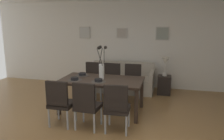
{
  "coord_description": "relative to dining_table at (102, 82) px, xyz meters",
  "views": [
    {
      "loc": [
        1.16,
        -3.6,
        1.98
      ],
      "look_at": [
        0.01,
        0.94,
        0.98
      ],
      "focal_mm": 36.29,
      "sensor_mm": 36.0,
      "label": 1
    }
  ],
  "objects": [
    {
      "name": "bowl_far_left",
      "position": [
        0.0,
        -0.22,
        0.11
      ],
      "size": [
        0.17,
        0.17,
        0.07
      ],
      "color": "black",
      "rests_on": "dining_table"
    },
    {
      "name": "sofa",
      "position": [
        0.1,
        1.68,
        -0.39
      ],
      "size": [
        1.85,
        0.84,
        0.8
      ],
      "color": "#B2A899",
      "rests_on": "ground"
    },
    {
      "name": "framed_picture_right",
      "position": [
        1.2,
        2.16,
        0.98
      ],
      "size": [
        0.38,
        0.03,
        0.39
      ],
      "color": "#B2ADA3"
    },
    {
      "name": "ground_plane",
      "position": [
        0.24,
        -1.02,
        -0.67
      ],
      "size": [
        9.0,
        9.0,
        0.0
      ],
      "primitive_type": "plane",
      "color": "olive"
    },
    {
      "name": "dining_chair_near_right",
      "position": [
        -0.54,
        0.91,
        -0.16
      ],
      "size": [
        0.45,
        0.45,
        0.92
      ],
      "color": "black",
      "rests_on": "ground"
    },
    {
      "name": "bowl_near_left",
      "position": [
        -0.54,
        -0.22,
        0.11
      ],
      "size": [
        0.17,
        0.17,
        0.07
      ],
      "color": "black",
      "rests_on": "dining_table"
    },
    {
      "name": "back_wall_panel",
      "position": [
        0.24,
        2.23,
        0.63
      ],
      "size": [
        9.0,
        0.1,
        2.6
      ],
      "primitive_type": "cube",
      "color": "silver",
      "rests_on": "ground"
    },
    {
      "name": "bowl_near_right",
      "position": [
        -0.54,
        0.22,
        0.11
      ],
      "size": [
        0.17,
        0.17,
        0.07
      ],
      "color": "black",
      "rests_on": "dining_table"
    },
    {
      "name": "placemat_near_left",
      "position": [
        -0.54,
        -0.22,
        0.08
      ],
      "size": [
        0.32,
        0.32,
        0.01
      ],
      "primitive_type": "cylinder",
      "color": "#4C4742",
      "rests_on": "dining_table"
    },
    {
      "name": "dining_chair_near_left",
      "position": [
        -0.55,
        -0.91,
        -0.16
      ],
      "size": [
        0.44,
        0.44,
        0.92
      ],
      "color": "black",
      "rests_on": "ground"
    },
    {
      "name": "framed_picture_left",
      "position": [
        -1.2,
        2.16,
        0.98
      ],
      "size": [
        0.35,
        0.03,
        0.36
      ],
      "color": "#B2ADA3"
    },
    {
      "name": "dining_chair_far_right",
      "position": [
        -0.01,
        0.89,
        -0.16
      ],
      "size": [
        0.46,
        0.46,
        0.92
      ],
      "color": "black",
      "rests_on": "ground"
    },
    {
      "name": "dining_chair_far_left",
      "position": [
        -0.02,
        -0.92,
        -0.16
      ],
      "size": [
        0.46,
        0.46,
        0.92
      ],
      "color": "black",
      "rests_on": "ground"
    },
    {
      "name": "dining_chair_mid_left",
      "position": [
        0.55,
        -0.9,
        -0.16
      ],
      "size": [
        0.47,
        0.47,
        0.92
      ],
      "color": "black",
      "rests_on": "ground"
    },
    {
      "name": "dining_chair_mid_right",
      "position": [
        0.54,
        0.9,
        -0.16
      ],
      "size": [
        0.44,
        0.44,
        0.92
      ],
      "color": "black",
      "rests_on": "ground"
    },
    {
      "name": "placemat_near_right",
      "position": [
        -0.54,
        0.22,
        0.08
      ],
      "size": [
        0.32,
        0.32,
        0.01
      ],
      "primitive_type": "cylinder",
      "color": "#4C4742",
      "rests_on": "dining_table"
    },
    {
      "name": "placemat_far_left",
      "position": [
        0.0,
        -0.22,
        0.08
      ],
      "size": [
        0.32,
        0.32,
        0.01
      ],
      "primitive_type": "cylinder",
      "color": "#4C4742",
      "rests_on": "dining_table"
    },
    {
      "name": "table_lamp",
      "position": [
        1.33,
        1.61,
        0.23
      ],
      "size": [
        0.22,
        0.22,
        0.51
      ],
      "color": "beige",
      "rests_on": "side_table"
    },
    {
      "name": "dining_table",
      "position": [
        0.0,
        0.0,
        0.0
      ],
      "size": [
        1.8,
        1.0,
        0.74
      ],
      "color": "#33261E",
      "rests_on": "ground"
    },
    {
      "name": "framed_picture_center",
      "position": [
        0.0,
        2.16,
        0.98
      ],
      "size": [
        0.32,
        0.03,
        0.3
      ],
      "color": "#B2ADA3"
    },
    {
      "name": "side_table",
      "position": [
        1.33,
        1.61,
        -0.41
      ],
      "size": [
        0.36,
        0.36,
        0.52
      ],
      "primitive_type": "cube",
      "color": "black",
      "rests_on": "ground"
    },
    {
      "name": "centerpiece_vase",
      "position": [
        0.0,
        0.0,
        0.36
      ],
      "size": [
        0.21,
        0.23,
        0.73
      ],
      "color": "silver",
      "rests_on": "dining_table"
    }
  ]
}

